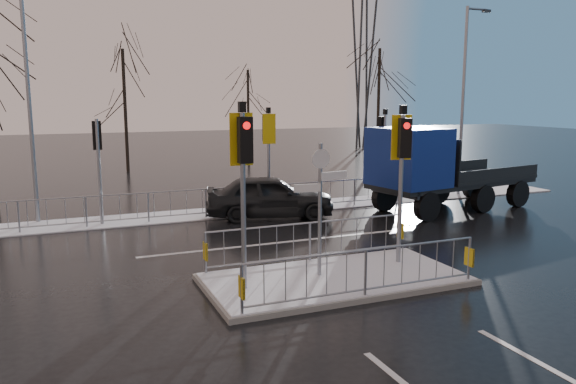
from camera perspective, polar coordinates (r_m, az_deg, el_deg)
name	(u,v)px	position (r m, az deg, el deg)	size (l,w,h in m)	color
ground	(335,282)	(13.24, 4.75, -9.09)	(120.00, 120.00, 0.00)	black
snow_verge	(228,212)	(20.98, -6.08, -2.04)	(30.00, 2.00, 0.04)	white
lane_markings	(341,286)	(12.96, 5.44, -9.50)	(8.00, 11.38, 0.01)	silver
traffic_island	(334,266)	(13.12, 4.71, -7.46)	(6.00, 3.04, 4.15)	slate
far_kerb_fixtures	(240,187)	(20.41, -4.93, 0.50)	(18.00, 0.65, 3.83)	gray
car_far_lane	(270,196)	(19.87, -1.85, -0.45)	(1.81, 4.51, 1.54)	black
flatbed_truck	(427,168)	(21.24, 13.98, 2.42)	(7.15, 3.59, 3.17)	black
tree_far_a	(124,87)	(33.34, -16.31, 10.24)	(3.75, 3.75, 7.08)	black
tree_far_b	(248,98)	(37.05, -4.08, 9.50)	(3.25, 3.25, 6.14)	black
tree_far_c	(379,83)	(37.74, 9.22, 10.87)	(4.00, 4.00, 7.55)	black
street_lamp_right	(465,94)	(25.56, 17.50, 9.52)	(1.25, 0.18, 8.00)	gray
street_lamp_left	(31,89)	(20.63, -24.69, 9.46)	(1.25, 0.18, 8.20)	gray
pylon_wires	(352,11)	(47.45, 6.54, 17.79)	(70.00, 2.38, 19.97)	#2D3033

